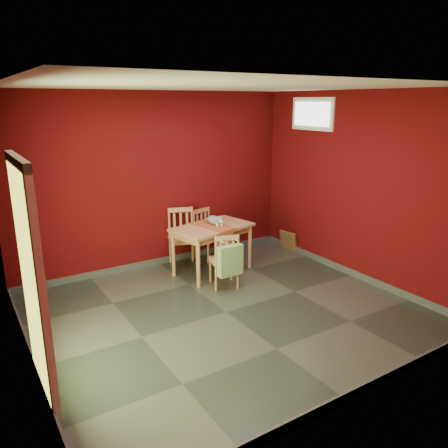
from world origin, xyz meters
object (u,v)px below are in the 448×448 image
chair_far_left (182,237)px  chair_far_right (207,233)px  tote_bag (230,260)px  picture_frame (289,241)px  dining_table (212,232)px  cat (214,218)px  chair_near (225,259)px

chair_far_left → chair_far_right: size_ratio=1.11×
tote_bag → picture_frame: bearing=26.5°
dining_table → cat: size_ratio=3.52×
chair_near → picture_frame: bearing=21.7°
dining_table → chair_near: (-0.14, -0.56, -0.24)m
chair_near → tote_bag: 0.21m
tote_bag → picture_frame: size_ratio=1.38×
chair_far_left → picture_frame: bearing=-11.0°
chair_far_left → picture_frame: (1.89, -0.37, -0.30)m
chair_near → picture_frame: (1.78, 0.71, -0.23)m
chair_far_left → picture_frame: 1.95m
dining_table → chair_far_right: size_ratio=1.56×
chair_near → tote_bag: bearing=-100.1°
chair_near → dining_table: bearing=76.2°
chair_far_right → tote_bag: bearing=-107.3°
chair_far_left → tote_bag: (0.07, -1.28, -0.01)m
cat → chair_far_right: bearing=51.2°
dining_table → cat: cat is taller
dining_table → picture_frame: size_ratio=3.61×
chair_far_left → tote_bag: 1.28m
dining_table → picture_frame: dining_table is taller
dining_table → chair_near: 0.63m
cat → picture_frame: size_ratio=1.03×
dining_table → picture_frame: (1.65, 0.15, -0.47)m
tote_bag → picture_frame: (1.82, 0.91, -0.29)m
cat → chair_near: bearing=-129.3°
tote_bag → chair_near: bearing=79.9°
chair_far_left → chair_near: 1.09m
dining_table → cat: 0.21m
chair_far_left → cat: bearing=-55.2°
chair_far_left → picture_frame: size_ratio=2.57×
cat → picture_frame: 1.71m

